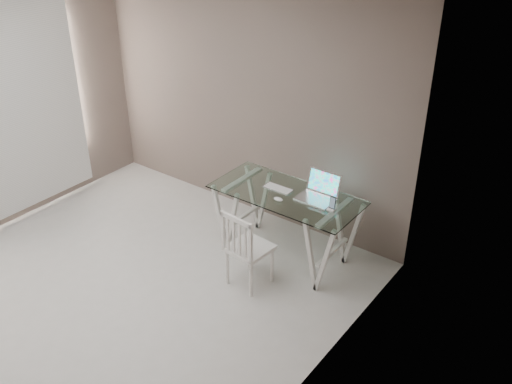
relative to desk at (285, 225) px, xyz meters
The scene contains 7 objects.
room 2.33m from the desk, 121.40° to the right, with size 4.50×4.52×2.71m.
desk is the anchor object (origin of this frame).
chair 0.64m from the desk, 92.98° to the right, with size 0.41×0.41×0.83m.
laptop 0.53m from the desk, 23.42° to the left, with size 0.35×0.31×0.25m.
keyboard 0.39m from the desk, 164.40° to the left, with size 0.31×0.13×0.01m, color silver.
mouse 0.41m from the desk, 85.68° to the right, with size 0.10×0.06×0.03m, color white.
phone_dock 0.65m from the desk, ahead, with size 0.07×0.07×0.13m.
Camera 1 is at (3.60, -2.46, 3.49)m, focal length 40.00 mm.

